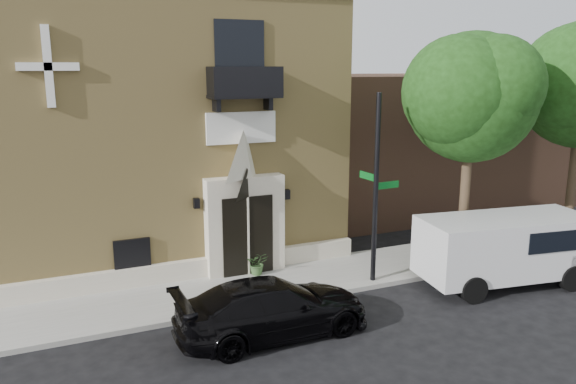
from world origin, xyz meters
The scene contains 12 objects.
ground centered at (0.00, 0.00, 0.00)m, with size 120.00×120.00×0.00m, color black.
sidewalk centered at (1.00, 1.50, 0.07)m, with size 42.00×3.00×0.15m, color gray.
church centered at (-2.99, 7.95, 4.63)m, with size 12.20×11.01×9.30m.
neighbour_building centered at (12.00, 9.00, 3.20)m, with size 18.00×8.00×6.40m, color brown.
street_tree_left centered at (6.03, 0.35, 5.87)m, with size 4.97×4.38×7.77m.
black_sedan centered at (-1.75, -1.52, 0.74)m, with size 2.07×5.10×1.48m, color black.
cargo_van centered at (6.45, -1.29, 1.24)m, with size 5.68×2.91×2.21m.
street_sign centered at (2.47, 0.41, 3.12)m, with size 0.94×0.94×5.90m.
fire_hydrant centered at (6.98, 0.20, 0.56)m, with size 0.48×0.38×0.84m.
dumpster centered at (6.17, 0.64, 0.74)m, with size 1.92×1.26×1.17m.
planter centered at (-0.74, 2.32, 0.54)m, with size 0.69×0.60×0.77m, color #395B2E.
pedestrian_near centered at (6.00, 0.96, 1.03)m, with size 0.64×0.42×1.76m, color black.
Camera 1 is at (-6.75, -13.97, 6.83)m, focal length 35.00 mm.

